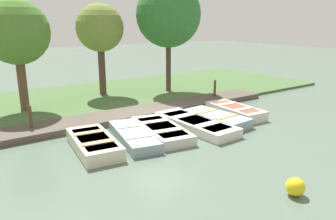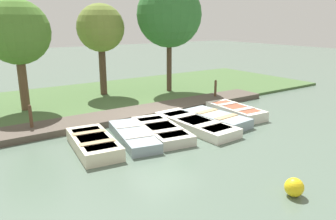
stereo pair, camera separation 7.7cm
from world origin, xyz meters
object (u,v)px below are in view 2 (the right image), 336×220
Objects in this scene: park_tree_left at (101,29)px; park_tree_center at (169,15)px; rowboat_1 at (133,135)px; rowboat_4 at (216,118)px; mooring_post_near at (31,119)px; rowboat_0 at (93,143)px; mooring_post_far at (215,90)px; park_tree_far_left at (17,33)px; rowboat_3 at (195,124)px; rowboat_5 at (235,111)px; buoy at (294,187)px; rowboat_2 at (161,130)px.

park_tree_left is 0.80× the size of park_tree_center.
rowboat_1 is at bearing -15.82° from park_tree_left.
rowboat_1 is 1.10× the size of rowboat_4.
park_tree_left is at bearing 131.96° from mooring_post_near.
rowboat_0 is at bearing -26.23° from park_tree_left.
park_tree_left is at bearing -134.30° from mooring_post_far.
rowboat_1 is 6.87m from park_tree_far_left.
rowboat_3 is at bearing -92.21° from rowboat_4.
park_tree_center reaches higher than rowboat_5.
park_tree_left reaches higher than rowboat_0.
mooring_post_near is 8.63m from mooring_post_far.
rowboat_4 is 0.59× the size of park_tree_left.
park_tree_center reaches higher than buoy.
rowboat_5 reaches higher than rowboat_4.
rowboat_0 is at bearing -70.49° from mooring_post_far.
rowboat_3 is 3.37× the size of mooring_post_far.
park_tree_left reaches higher than rowboat_2.
rowboat_4 is 6.77m from mooring_post_near.
mooring_post_near is (-2.74, -6.18, 0.34)m from rowboat_4.
rowboat_0 reaches higher than rowboat_3.
rowboat_3 is (0.17, 3.89, -0.04)m from rowboat_0.
mooring_post_near is at bearing -116.84° from rowboat_2.
park_tree_center is at bearing 159.82° from buoy.
park_tree_center is (-5.39, 5.18, 3.96)m from rowboat_1.
rowboat_1 is 0.86× the size of rowboat_3.
rowboat_0 is at bearing 7.66° from park_tree_far_left.
rowboat_1 is 2.49m from rowboat_3.
park_tree_left reaches higher than mooring_post_near.
rowboat_0 reaches higher than rowboat_4.
park_tree_center reaches higher than park_tree_far_left.
mooring_post_near and mooring_post_far have the same top height.
park_tree_far_left is (-10.89, -3.44, 3.15)m from buoy.
park_tree_far_left is 4.17m from park_tree_left.
rowboat_3 is at bearing 38.39° from park_tree_far_left.
rowboat_5 is at bearing 52.33° from park_tree_far_left.
rowboat_0 is 0.99× the size of rowboat_4.
rowboat_2 is 0.65× the size of park_tree_far_left.
rowboat_3 is 5.16m from buoy.
park_tree_center reaches higher than rowboat_4.
rowboat_5 is at bearing -2.47° from park_tree_center.
rowboat_0 is at bearing -50.54° from park_tree_center.
rowboat_2 is 0.87× the size of rowboat_3.
rowboat_1 is at bearing -97.46° from rowboat_4.
rowboat_5 is 7.95m from mooring_post_near.
park_tree_far_left is 0.81× the size of park_tree_center.
rowboat_3 is 7.61m from park_tree_left.
rowboat_1 is at bearing 20.89° from park_tree_far_left.
mooring_post_near is at bearing -121.52° from rowboat_3.
mooring_post_far is at bearing 132.92° from rowboat_4.
rowboat_5 reaches higher than rowboat_1.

